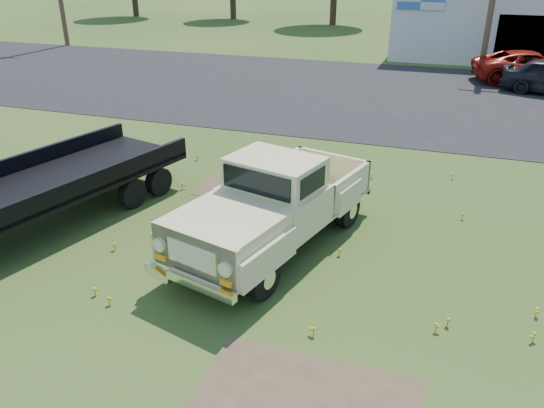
{
  "coord_description": "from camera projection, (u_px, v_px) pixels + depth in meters",
  "views": [
    {
      "loc": [
        2.79,
        -8.06,
        5.4
      ],
      "look_at": [
        -0.33,
        1.0,
        0.91
      ],
      "focal_mm": 35.0,
      "sensor_mm": 36.0,
      "label": 1
    }
  ],
  "objects": [
    {
      "name": "flatbed_trailer",
      "position": [
        42.0,
        180.0,
        11.54
      ],
      "size": [
        4.16,
        7.62,
        1.98
      ],
      "primitive_type": null,
      "rotation": [
        0.0,
        0.0,
        -0.25
      ],
      "color": "black",
      "rests_on": "ground"
    },
    {
      "name": "dirt_patch_a",
      "position": [
        304.0,
        406.0,
        7.01
      ],
      "size": [
        3.0,
        2.0,
        0.01
      ],
      "primitive_type": "cube",
      "color": "#4D3929",
      "rests_on": "ground"
    },
    {
      "name": "ground",
      "position": [
        271.0,
        271.0,
        10.02
      ],
      "size": [
        140.0,
        140.0,
        0.0
      ],
      "primitive_type": "plane",
      "color": "#2C4616",
      "rests_on": "ground"
    },
    {
      "name": "commercial_building",
      "position": [
        523.0,
        20.0,
        30.47
      ],
      "size": [
        14.2,
        8.2,
        4.15
      ],
      "color": "silver",
      "rests_on": "ground"
    },
    {
      "name": "dirt_patch_b",
      "position": [
        242.0,
        188.0,
        13.61
      ],
      "size": [
        2.2,
        1.6,
        0.01
      ],
      "primitive_type": "cube",
      "color": "#4D3929",
      "rests_on": "ground"
    },
    {
      "name": "vintage_pickup_truck",
      "position": [
        275.0,
        203.0,
        10.51
      ],
      "size": [
        3.35,
        5.66,
        1.93
      ],
      "primitive_type": null,
      "rotation": [
        0.0,
        0.0,
        -0.26
      ],
      "color": "#CBC288",
      "rests_on": "ground"
    },
    {
      "name": "red_pickup",
      "position": [
        531.0,
        67.0,
        24.66
      ],
      "size": [
        5.53,
        3.5,
        1.42
      ],
      "primitive_type": "imported",
      "rotation": [
        0.0,
        0.0,
        1.81
      ],
      "color": "maroon",
      "rests_on": "ground"
    },
    {
      "name": "asphalt_lot",
      "position": [
        385.0,
        94.0,
        22.86
      ],
      "size": [
        90.0,
        14.0,
        0.02
      ],
      "primitive_type": "cube",
      "color": "black",
      "rests_on": "ground"
    }
  ]
}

